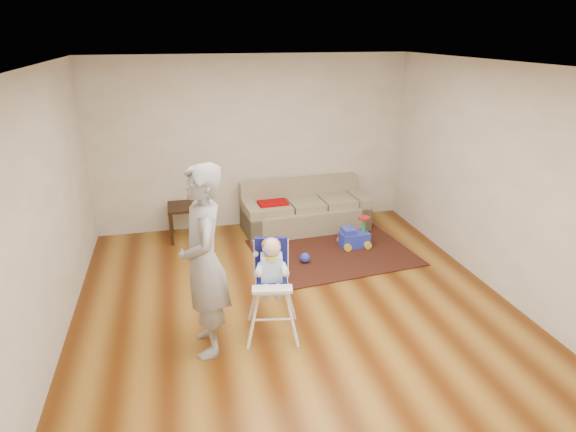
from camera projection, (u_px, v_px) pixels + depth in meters
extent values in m
plane|color=#532608|center=(296.00, 308.00, 5.59)|extent=(5.50, 5.50, 0.00)
cube|color=beige|center=(253.00, 143.00, 7.59)|extent=(5.00, 0.04, 2.70)
cube|color=beige|center=(42.00, 219.00, 4.55)|extent=(0.04, 5.50, 2.70)
cube|color=beige|center=(503.00, 182.00, 5.64)|extent=(0.04, 5.50, 2.70)
cube|color=white|center=(298.00, 66.00, 4.61)|extent=(5.00, 5.50, 0.04)
cube|color=#A30506|center=(273.00, 203.00, 7.49)|extent=(0.47, 0.31, 0.04)
cube|color=black|center=(333.00, 252.00, 6.97)|extent=(2.34, 1.86, 0.02)
sphere|color=blue|center=(305.00, 258.00, 6.63)|extent=(0.14, 0.14, 0.14)
cylinder|color=blue|center=(267.00, 254.00, 4.67)|extent=(0.03, 0.12, 0.01)
imported|color=gray|center=(204.00, 262.00, 4.56)|extent=(0.48, 0.71, 1.92)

